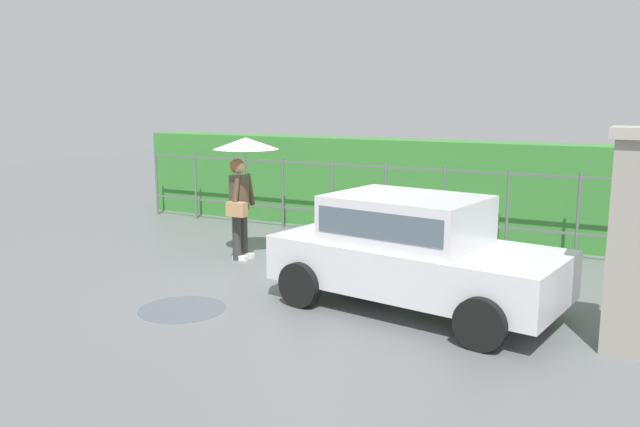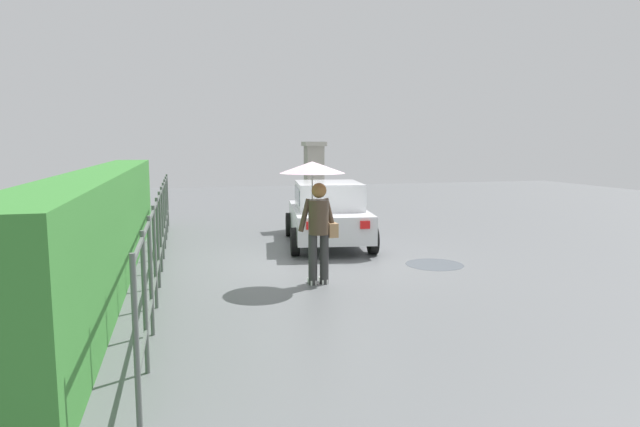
% 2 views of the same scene
% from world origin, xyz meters
% --- Properties ---
extents(ground_plane, '(40.00, 40.00, 0.00)m').
position_xyz_m(ground_plane, '(0.00, 0.00, 0.00)').
color(ground_plane, slate).
extents(car, '(3.91, 2.29, 1.48)m').
position_xyz_m(car, '(1.77, -0.61, 0.80)').
color(car, silver).
rests_on(car, ground).
extents(pedestrian, '(1.10, 1.10, 2.08)m').
position_xyz_m(pedestrian, '(-1.67, 0.54, 1.59)').
color(pedestrian, '#333333').
rests_on(pedestrian, ground).
extents(gate_pillar, '(0.60, 0.60, 2.42)m').
position_xyz_m(gate_pillar, '(4.33, -0.90, 1.24)').
color(gate_pillar, gray).
rests_on(gate_pillar, ground).
extents(fence_section, '(11.73, 0.05, 1.50)m').
position_xyz_m(fence_section, '(-0.13, 3.10, 0.82)').
color(fence_section, '#59605B').
rests_on(fence_section, ground).
extents(hedge_row, '(12.68, 0.90, 1.90)m').
position_xyz_m(hedge_row, '(-0.13, 4.05, 0.95)').
color(hedge_row, '#387F33').
rests_on(hedge_row, ground).
extents(puddle_near, '(1.14, 1.14, 0.00)m').
position_xyz_m(puddle_near, '(-0.83, -2.09, 0.00)').
color(puddle_near, '#4C545B').
rests_on(puddle_near, ground).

